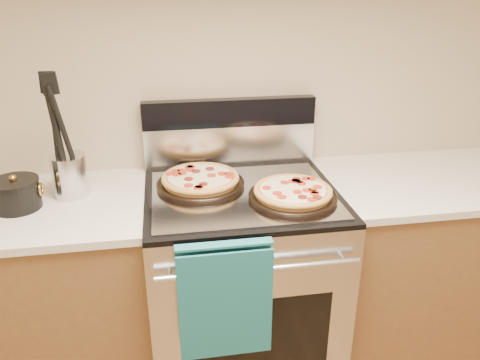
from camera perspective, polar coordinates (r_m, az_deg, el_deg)
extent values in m
plane|color=tan|center=(2.06, -1.48, 13.61)|extent=(4.00, 0.00, 4.00)
cube|color=#B7B7BC|center=(2.10, 0.16, -13.15)|extent=(0.76, 0.68, 0.90)
cube|color=black|center=(1.84, 1.99, -19.25)|extent=(0.56, 0.01, 0.40)
cube|color=black|center=(1.86, 0.17, -1.69)|extent=(0.76, 0.68, 0.02)
cube|color=silver|center=(2.11, -1.23, 4.29)|extent=(0.76, 0.06, 0.18)
cube|color=black|center=(2.07, -1.27, 8.23)|extent=(0.76, 0.06, 0.12)
cylinder|color=silver|center=(1.60, 2.45, -10.90)|extent=(0.70, 0.03, 0.03)
cube|color=gray|center=(1.83, 0.33, -1.71)|extent=(0.70, 0.55, 0.01)
cube|color=brown|center=(2.19, -24.07, -14.04)|extent=(1.00, 0.62, 0.88)
cube|color=beige|center=(1.97, -26.21, -3.32)|extent=(1.02, 0.64, 0.03)
cube|color=brown|center=(2.41, 21.48, -9.99)|extent=(1.00, 0.62, 0.88)
cube|color=beige|center=(2.21, 23.19, 0.00)|extent=(1.02, 0.64, 0.03)
cylinder|color=silver|center=(1.93, -19.99, 0.50)|extent=(0.17, 0.17, 0.17)
cylinder|color=black|center=(1.91, -25.61, -1.70)|extent=(0.17, 0.17, 0.10)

